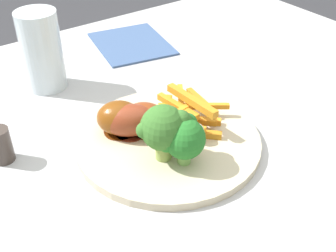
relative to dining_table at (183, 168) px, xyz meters
name	(u,v)px	position (x,y,z in m)	size (l,w,h in m)	color
dining_table	(183,168)	(0.00, 0.00, 0.00)	(1.06, 0.87, 0.71)	#B7B7BC
dinner_plate	(168,141)	(-0.06, -0.03, 0.11)	(0.26, 0.26, 0.01)	beige
broccoli_floret_front	(181,138)	(-0.07, -0.09, 0.15)	(0.06, 0.06, 0.07)	#7EB559
broccoli_floret_middle	(163,127)	(-0.09, -0.06, 0.16)	(0.07, 0.06, 0.08)	#8AA24E
carrot_fries_pile	(183,113)	(-0.02, -0.02, 0.13)	(0.13, 0.13, 0.04)	orange
chicken_drumstick_near	(123,118)	(-0.10, 0.02, 0.13)	(0.12, 0.09, 0.05)	#532409
chicken_drumstick_far	(133,120)	(-0.09, 0.00, 0.13)	(0.13, 0.10, 0.05)	#5F2012
chicken_drumstick_extra	(149,119)	(-0.07, 0.00, 0.13)	(0.09, 0.12, 0.04)	#60220E
water_glass	(42,51)	(-0.13, 0.22, 0.17)	(0.07, 0.07, 0.14)	silver
napkin	(132,44)	(0.08, 0.28, 0.10)	(0.17, 0.14, 0.00)	#3D5684
pepper_shaker	(1,145)	(-0.26, 0.07, 0.12)	(0.03, 0.03, 0.05)	#423833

